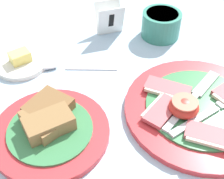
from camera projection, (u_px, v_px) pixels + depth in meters
name	position (u px, v px, depth m)	size (l,w,h in m)	color
ground_plane	(143.00, 138.00, 0.52)	(3.00, 3.00, 0.00)	#A3BCD1
breakfast_plate	(198.00, 109.00, 0.55)	(0.27, 0.27, 0.04)	red
bread_plate	(49.00, 127.00, 0.52)	(0.20, 0.20, 0.04)	red
sugar_cup	(161.00, 24.00, 0.71)	(0.09, 0.09, 0.06)	#337F6B
butter_dish	(21.00, 62.00, 0.65)	(0.11, 0.11, 0.03)	silver
number_card	(110.00, 19.00, 0.72)	(0.06, 0.05, 0.07)	white
teaspoon_near_cup	(54.00, 66.00, 0.65)	(0.18, 0.10, 0.01)	silver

